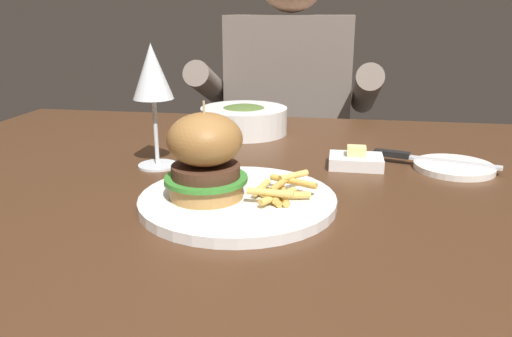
% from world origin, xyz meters
% --- Properties ---
extents(dining_table, '(1.37, 0.96, 0.74)m').
position_xyz_m(dining_table, '(0.00, 0.00, 0.66)').
color(dining_table, '#472B19').
rests_on(dining_table, ground).
extents(main_plate, '(0.26, 0.26, 0.01)m').
position_xyz_m(main_plate, '(-0.02, -0.12, 0.75)').
color(main_plate, white).
rests_on(main_plate, dining_table).
extents(burger_sandwich, '(0.11, 0.11, 0.13)m').
position_xyz_m(burger_sandwich, '(-0.07, -0.13, 0.81)').
color(burger_sandwich, '#B78447').
rests_on(burger_sandwich, main_plate).
extents(fries_pile, '(0.09, 0.10, 0.03)m').
position_xyz_m(fries_pile, '(0.03, -0.12, 0.77)').
color(fries_pile, gold).
rests_on(fries_pile, main_plate).
extents(wine_glass, '(0.07, 0.07, 0.20)m').
position_xyz_m(wine_glass, '(-0.19, 0.03, 0.89)').
color(wine_glass, silver).
rests_on(wine_glass, dining_table).
extents(bread_plate, '(0.13, 0.13, 0.01)m').
position_xyz_m(bread_plate, '(0.30, 0.09, 0.74)').
color(bread_plate, white).
rests_on(bread_plate, dining_table).
extents(table_knife, '(0.20, 0.07, 0.01)m').
position_xyz_m(table_knife, '(0.25, 0.11, 0.75)').
color(table_knife, silver).
rests_on(table_knife, bread_plate).
extents(butter_dish, '(0.09, 0.06, 0.04)m').
position_xyz_m(butter_dish, '(0.14, 0.08, 0.75)').
color(butter_dish, white).
rests_on(butter_dish, dining_table).
extents(soup_bowl, '(0.18, 0.18, 0.06)m').
position_xyz_m(soup_bowl, '(-0.09, 0.29, 0.77)').
color(soup_bowl, white).
rests_on(soup_bowl, dining_table).
extents(diner_person, '(0.51, 0.36, 1.18)m').
position_xyz_m(diner_person, '(-0.04, 0.76, 0.56)').
color(diner_person, '#282833').
rests_on(diner_person, ground).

